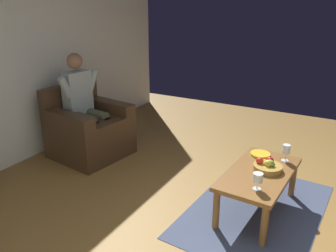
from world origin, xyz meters
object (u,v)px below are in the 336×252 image
object	(u,v)px
armchair	(88,131)
wine_glass_far	(258,178)
fruit_bowl	(267,166)
decorative_dish	(260,154)
wine_glass_near	(286,150)
coffee_table	(259,178)
person_seated	(84,103)

from	to	relation	value
armchair	wine_glass_far	distance (m)	2.38
armchair	wine_glass_far	bearing A→B (deg)	84.34
fruit_bowl	decorative_dish	bearing A→B (deg)	-153.70
wine_glass_near	fruit_bowl	bearing A→B (deg)	-21.01
coffee_table	decorative_dish	world-z (taller)	decorative_dish
armchair	person_seated	bearing A→B (deg)	-90.00
armchair	coffee_table	bearing A→B (deg)	92.02
armchair	coffee_table	xyz separation A→B (m)	(0.23, 2.25, 0.03)
armchair	coffee_table	size ratio (longest dim) A/B	0.90
person_seated	armchair	bearing A→B (deg)	90.00
armchair	person_seated	size ratio (longest dim) A/B	0.73
coffee_table	wine_glass_far	size ratio (longest dim) A/B	7.05
fruit_bowl	wine_glass_far	bearing A→B (deg)	1.81
coffee_table	fruit_bowl	distance (m)	0.13
person_seated	coffee_table	bearing A→B (deg)	91.98
person_seated	decorative_dish	bearing A→B (deg)	100.85
fruit_bowl	person_seated	bearing A→B (deg)	-93.97
decorative_dish	armchair	bearing A→B (deg)	-86.70
armchair	decorative_dish	world-z (taller)	armchair
armchair	decorative_dish	bearing A→B (deg)	101.03
armchair	wine_glass_near	xyz separation A→B (m)	(-0.12, 2.40, 0.20)
wine_glass_far	decorative_dish	size ratio (longest dim) A/B	0.75
coffee_table	fruit_bowl	xyz separation A→B (m)	(-0.07, 0.05, 0.10)
coffee_table	fruit_bowl	world-z (taller)	fruit_bowl
coffee_table	wine_glass_far	bearing A→B (deg)	10.90
armchair	decorative_dish	size ratio (longest dim) A/B	4.76
decorative_dish	fruit_bowl	bearing A→B (deg)	26.30
wine_glass_near	wine_glass_far	bearing A→B (deg)	-7.89
decorative_dish	wine_glass_near	bearing A→B (deg)	87.80
person_seated	wine_glass_near	xyz separation A→B (m)	(-0.11, 2.44, -0.16)
fruit_bowl	coffee_table	bearing A→B (deg)	-36.42
wine_glass_near	wine_glass_far	distance (m)	0.67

